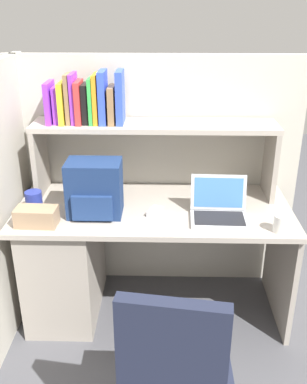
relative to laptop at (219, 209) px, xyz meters
The scene contains 12 objects.
ground_plane 0.87m from the laptop, 162.25° to the left, with size 8.00×8.00×0.00m, color #4C4C51.
desk 0.85m from the laptop, behind, with size 1.60×0.70×0.73m.
cubicle_partition_rear 0.62m from the laptop, 126.25° to the left, with size 1.84×0.05×1.55m, color #B2ADA0.
cubicle_partition_left 1.22m from the laptop, behind, with size 0.05×1.06×1.55m, color #B2ADA0.
overhead_hutch 0.57m from the laptop, 138.99° to the left, with size 1.44×0.28×0.45m.
reference_books_on_shelf 0.97m from the laptop, 157.15° to the left, with size 0.44×0.19×0.30m.
laptop is the anchor object (origin of this frame).
backpack 0.70m from the laptop, behind, with size 0.30×0.22×0.31m.
computer_mouse 0.36m from the laptop, behind, with size 0.06×0.10×0.03m, color silver.
paper_cup 0.34m from the laptop, 27.20° to the right, with size 0.08×0.08×0.09m, color white.
tissue_box 0.99m from the laptop, behind, with size 0.22×0.12×0.10m, color #9E7F60.
snack_canister 1.05m from the laptop, behind, with size 0.10×0.10×0.12m, color navy.
Camera 1 is at (0.06, -2.32, 1.86)m, focal length 41.27 mm.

